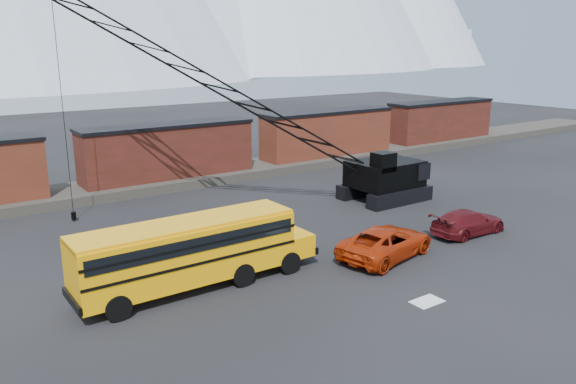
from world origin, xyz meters
The scene contains 10 objects.
ground centered at (0.00, 0.00, 0.00)m, with size 160.00×160.00×0.00m, color black.
gravel_berm centered at (0.00, 22.00, 0.35)m, with size 120.00×5.00×0.70m, color #433E37.
boxcar_mid centered at (0.00, 22.00, 2.76)m, with size 13.70×3.10×4.17m.
boxcar_east_near centered at (16.00, 22.00, 2.76)m, with size 13.70×3.10×4.17m.
boxcar_east_far centered at (32.00, 22.00, 2.76)m, with size 13.70×3.10×4.17m.
snow_patch centered at (0.50, -4.00, 0.01)m, with size 1.40×0.90×0.02m, color silver.
school_bus centered at (-7.01, 3.13, 1.79)m, with size 11.65×2.65×3.19m.
red_pickup centered at (2.80, 0.84, 0.82)m, with size 2.72×5.89×1.64m, color #AA2708.
maroon_suv centered at (9.38, 0.76, 0.72)m, with size 2.03×4.98×1.45m, color #4D0D12.
crawler_crane centered at (0.20, 12.92, 7.96)m, with size 22.90×10.07×14.17m.
Camera 1 is at (-17.18, -18.70, 10.70)m, focal length 35.00 mm.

